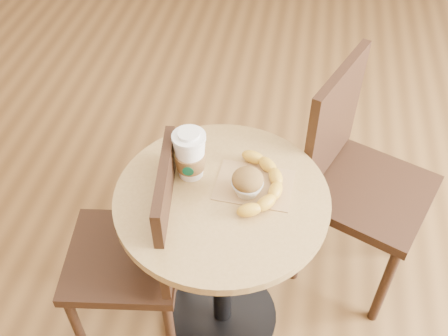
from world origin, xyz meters
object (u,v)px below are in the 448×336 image
Objects in this scene: chair_left at (140,249)px; muffin at (247,183)px; banana at (262,184)px; cafe_table at (222,239)px; coffee_cup at (190,156)px; chair_right at (356,176)px.

muffin is (0.35, 0.08, 0.31)m from chair_left.
banana is (0.40, 0.11, 0.29)m from chair_left.
banana is (0.04, 0.03, -0.02)m from muffin.
chair_left reaches higher than cafe_table.
coffee_cup is at bearing 173.59° from banana.
chair_right is at bearing 113.16° from chair_left.
chair_left is at bearing 143.80° from chair_right.
cafe_table is 0.28m from muffin.
muffin is (-0.37, -0.35, 0.26)m from chair_right.
cafe_table is 0.77× the size of chair_right.
chair_left is 0.48m from muffin.
banana is at bearing -11.63° from coffee_cup.
chair_right is (0.72, 0.43, 0.05)m from chair_left.
chair_left is 5.08× the size of coffee_cup.
banana is (0.23, -0.03, -0.05)m from coffee_cup.
muffin is (0.08, 0.02, 0.27)m from cafe_table.
chair_left is at bearing -166.47° from muffin.
muffin is at bearing -20.40° from coffee_cup.
cafe_table is 0.28m from banana.
chair_right is 0.70m from coffee_cup.
chair_right is at bearing 42.95° from muffin.
chair_left is 0.91× the size of chair_right.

